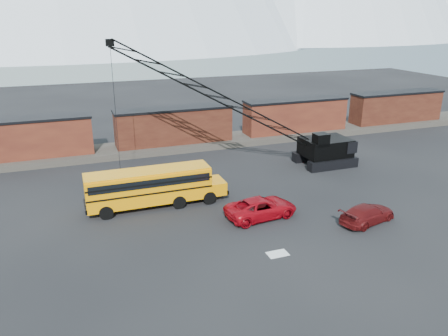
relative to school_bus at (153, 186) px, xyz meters
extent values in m
plane|color=black|center=(5.65, -6.40, -1.79)|extent=(160.00, 160.00, 0.00)
cube|color=white|center=(5.65, 333.60, 10.21)|extent=(800.00, 80.00, 24.00)
cube|color=#48423B|center=(5.65, 15.60, -1.44)|extent=(120.00, 5.00, 0.70)
cube|color=#401912|center=(-10.35, 15.60, 0.91)|extent=(13.50, 2.90, 4.00)
cube|color=black|center=(-10.35, 15.60, 2.96)|extent=(13.70, 3.10, 0.25)
cube|color=black|center=(-6.15, 15.60, -0.79)|extent=(2.20, 2.40, 0.60)
cube|color=#4D2315|center=(5.65, 15.60, 0.91)|extent=(13.50, 2.90, 4.00)
cube|color=black|center=(5.65, 15.60, 2.96)|extent=(13.70, 3.10, 0.25)
cube|color=black|center=(1.45, 15.60, -0.79)|extent=(2.20, 2.40, 0.60)
cube|color=black|center=(9.85, 15.60, -0.79)|extent=(2.20, 2.40, 0.60)
cube|color=#401912|center=(21.65, 15.60, 0.91)|extent=(13.50, 2.90, 4.00)
cube|color=black|center=(21.65, 15.60, 2.96)|extent=(13.70, 3.10, 0.25)
cube|color=black|center=(17.45, 15.60, -0.79)|extent=(2.20, 2.40, 0.60)
cube|color=black|center=(25.85, 15.60, -0.79)|extent=(2.20, 2.40, 0.60)
cube|color=#4D2315|center=(37.65, 15.60, 0.91)|extent=(13.50, 2.90, 4.00)
cube|color=black|center=(37.65, 15.60, 2.96)|extent=(13.70, 3.10, 0.25)
cube|color=black|center=(33.45, 15.60, -0.79)|extent=(2.20, 2.40, 0.60)
cube|color=black|center=(41.85, 15.60, -0.79)|extent=(2.20, 2.40, 0.60)
cube|color=silver|center=(6.15, -10.40, -1.78)|extent=(1.40, 0.90, 0.02)
cube|color=orange|center=(-0.35, 0.00, 0.01)|extent=(10.00, 2.50, 2.50)
cube|color=orange|center=(5.25, 0.00, -0.69)|extent=(1.60, 2.30, 1.10)
cube|color=orange|center=(-0.35, 0.00, 1.31)|extent=(10.00, 2.30, 0.18)
cube|color=black|center=(-0.35, -1.26, 0.71)|extent=(9.60, 0.05, 0.65)
cube|color=black|center=(-0.35, 1.26, 0.71)|extent=(9.60, 0.05, 0.65)
cube|color=black|center=(6.10, 0.00, -0.99)|extent=(0.15, 2.45, 0.35)
cube|color=black|center=(-5.40, 0.00, -0.99)|extent=(0.15, 2.50, 0.35)
cylinder|color=black|center=(-3.95, -1.15, -1.24)|extent=(1.10, 0.35, 1.10)
cylinder|color=black|center=(-3.95, 1.15, -1.24)|extent=(1.10, 0.35, 1.10)
cylinder|color=black|center=(1.85, -1.15, -1.24)|extent=(1.10, 0.35, 1.10)
cylinder|color=black|center=(1.85, 1.15, -1.24)|extent=(1.10, 0.35, 1.10)
cylinder|color=black|center=(4.45, -1.15, -1.24)|extent=(1.10, 0.35, 1.10)
cylinder|color=black|center=(4.45, 1.15, -1.24)|extent=(1.10, 0.35, 1.10)
imported|color=#9C0711|center=(7.45, -4.92, -1.00)|extent=(5.97, 3.24, 1.59)
imported|color=#510E0F|center=(14.66, -8.52, -1.08)|extent=(5.25, 3.19, 1.42)
cube|color=black|center=(19.14, 2.89, -1.29)|extent=(5.50, 1.00, 1.00)
cube|color=black|center=(19.14, 6.09, -1.29)|extent=(5.50, 1.00, 1.00)
cube|color=black|center=(19.14, 4.49, 0.11)|extent=(4.80, 3.60, 1.80)
cube|color=black|center=(21.14, 4.49, 0.31)|extent=(1.20, 3.80, 1.20)
cube|color=black|center=(17.74, 3.29, 1.31)|extent=(1.40, 1.20, 1.30)
cube|color=black|center=(17.74, 2.74, 1.31)|extent=(1.20, 0.06, 0.90)
cube|color=black|center=(-1.80, 6.60, 10.93)|extent=(0.70, 0.50, 0.60)
cylinder|color=black|center=(-1.80, 6.60, 4.57)|extent=(0.04, 0.04, 12.43)
cube|color=black|center=(-1.80, 6.60, -1.44)|extent=(0.25, 0.25, 0.50)
camera|label=1|loc=(-5.90, -33.00, 13.21)|focal=35.00mm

